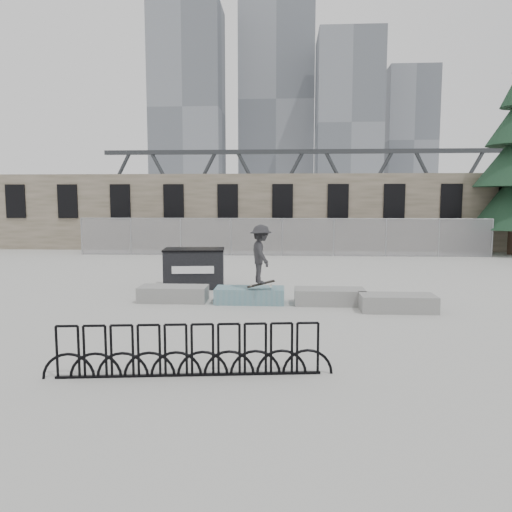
{
  "coord_description": "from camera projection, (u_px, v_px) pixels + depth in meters",
  "views": [
    {
      "loc": [
        0.19,
        -14.18,
        2.99
      ],
      "look_at": [
        -0.7,
        0.78,
        1.3
      ],
      "focal_mm": 35.0,
      "sensor_mm": 36.0,
      "label": 1
    }
  ],
  "objects": [
    {
      "name": "planter_far_left",
      "position": [
        173.0,
        293.0,
        14.77
      ],
      "size": [
        2.0,
        0.9,
        0.45
      ],
      "color": "gray",
      "rests_on": "ground"
    },
    {
      "name": "chainlink_fence",
      "position": [
        282.0,
        236.0,
        26.7
      ],
      "size": [
        22.06,
        0.06,
        2.02
      ],
      "color": "gray",
      "rests_on": "ground"
    },
    {
      "name": "truss_bridge",
      "position": [
        358.0,
        191.0,
        67.91
      ],
      "size": [
        70.0,
        3.0,
        9.8
      ],
      "color": "#2D3033",
      "rests_on": "ground"
    },
    {
      "name": "dumpster",
      "position": [
        194.0,
        268.0,
        17.03
      ],
      "size": [
        2.15,
        1.44,
        1.34
      ],
      "rotation": [
        0.0,
        0.0,
        0.1
      ],
      "color": "black",
      "rests_on": "ground"
    },
    {
      "name": "stone_wall",
      "position": [
        283.0,
        212.0,
        30.27
      ],
      "size": [
        36.0,
        2.58,
        4.5
      ],
      "color": "#695F4D",
      "rests_on": "ground"
    },
    {
      "name": "planter_center_left",
      "position": [
        250.0,
        294.0,
        14.53
      ],
      "size": [
        2.0,
        0.9,
        0.45
      ],
      "color": "teal",
      "rests_on": "ground"
    },
    {
      "name": "planter_center_right",
      "position": [
        330.0,
        296.0,
        14.34
      ],
      "size": [
        2.0,
        0.9,
        0.45
      ],
      "color": "gray",
      "rests_on": "ground"
    },
    {
      "name": "ground",
      "position": [
        278.0,
        304.0,
        14.41
      ],
      "size": [
        120.0,
        120.0,
        0.0
      ],
      "primitive_type": "plane",
      "color": "#A9A9A4",
      "rests_on": "ground"
    },
    {
      "name": "skateboarder",
      "position": [
        261.0,
        254.0,
        14.06
      ],
      "size": [
        0.91,
        1.2,
        1.79
      ],
      "rotation": [
        0.0,
        0.0,
        1.88
      ],
      "color": "#27272A",
      "rests_on": "ground"
    },
    {
      "name": "bike_rack",
      "position": [
        189.0,
        351.0,
        8.46
      ],
      "size": [
        4.91,
        0.6,
        0.9
      ],
      "rotation": [
        0.0,
        0.0,
        0.11
      ],
      "color": "black",
      "rests_on": "ground"
    },
    {
      "name": "skyline_towers",
      "position": [
        281.0,
        115.0,
        105.19
      ],
      "size": [
        58.0,
        28.0,
        48.0
      ],
      "color": "slate",
      "rests_on": "ground"
    },
    {
      "name": "planter_offset",
      "position": [
        397.0,
        302.0,
        13.44
      ],
      "size": [
        2.0,
        0.9,
        0.45
      ],
      "color": "gray",
      "rests_on": "ground"
    }
  ]
}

